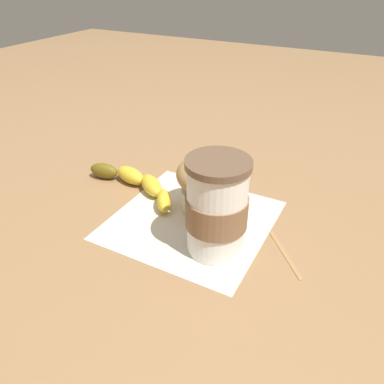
# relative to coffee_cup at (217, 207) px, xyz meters

# --- Properties ---
(ground_plane) EXTENTS (3.00, 3.00, 0.00)m
(ground_plane) POSITION_rel_coffee_cup_xyz_m (0.06, -0.05, -0.08)
(ground_plane) COLOR #936D47
(paper_napkin) EXTENTS (0.26, 0.26, 0.00)m
(paper_napkin) POSITION_rel_coffee_cup_xyz_m (0.06, -0.05, -0.07)
(paper_napkin) COLOR beige
(paper_napkin) RESTS_ON ground_plane
(coffee_cup) EXTENTS (0.09, 0.09, 0.15)m
(coffee_cup) POSITION_rel_coffee_cup_xyz_m (0.00, 0.00, 0.00)
(coffee_cup) COLOR white
(coffee_cup) RESTS_ON paper_napkin
(muffin) EXTENTS (0.09, 0.09, 0.10)m
(muffin) POSITION_rel_coffee_cup_xyz_m (0.06, -0.09, -0.02)
(muffin) COLOR white
(muffin) RESTS_ON paper_napkin
(banana) EXTENTS (0.22, 0.10, 0.03)m
(banana) POSITION_rel_coffee_cup_xyz_m (0.20, -0.09, -0.06)
(banana) COLOR gold
(banana) RESTS_ON paper_napkin
(wooden_stirrer) EXTENTS (0.08, 0.09, 0.00)m
(wooden_stirrer) POSITION_rel_coffee_cup_xyz_m (-0.10, -0.03, -0.07)
(wooden_stirrer) COLOR #9E7547
(wooden_stirrer) RESTS_ON ground_plane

